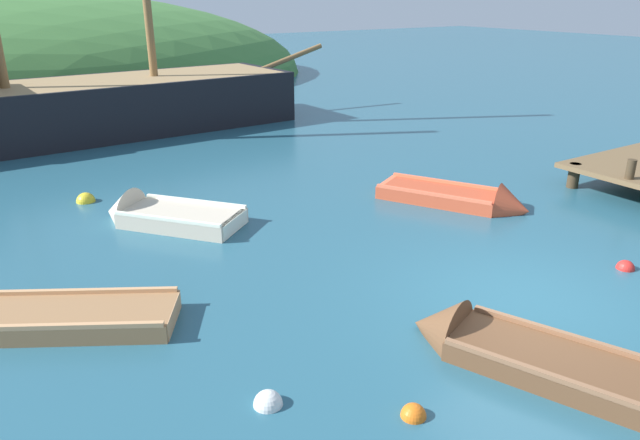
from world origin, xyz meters
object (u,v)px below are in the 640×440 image
at_px(rowboat_outer_left, 159,218).
at_px(buoy_orange, 413,416).
at_px(sailing_ship, 78,117).
at_px(buoy_red, 625,269).
at_px(rowboat_center, 20,322).
at_px(rowboat_portside, 509,353).
at_px(buoy_white, 268,404).
at_px(buoy_yellow, 86,202).
at_px(rowboat_outer_right, 464,201).

relative_size(rowboat_outer_left, buoy_orange, 10.37).
bearing_deg(sailing_ship, buoy_red, -72.80).
height_order(rowboat_center, buoy_red, rowboat_center).
distance_m(sailing_ship, rowboat_center, 12.89).
relative_size(sailing_ship, rowboat_portside, 4.95).
height_order(sailing_ship, buoy_white, sailing_ship).
relative_size(rowboat_center, buoy_yellow, 8.92).
bearing_deg(buoy_orange, buoy_white, 140.08).
distance_m(rowboat_outer_left, buoy_orange, 7.65).
height_order(sailing_ship, buoy_yellow, sailing_ship).
distance_m(rowboat_outer_right, rowboat_outer_left, 6.87).
bearing_deg(buoy_red, buoy_yellow, 128.78).
height_order(rowboat_outer_left, buoy_white, rowboat_outer_left).
bearing_deg(buoy_orange, sailing_ship, 90.07).
distance_m(rowboat_outer_left, buoy_yellow, 2.47).
xyz_separation_m(buoy_white, buoy_red, (7.10, -0.21, 0.00)).
distance_m(rowboat_outer_right, rowboat_portside, 6.18).
xyz_separation_m(rowboat_portside, buoy_white, (-3.16, 0.93, -0.08)).
bearing_deg(buoy_yellow, buoy_red, -51.22).
relative_size(buoy_white, buoy_yellow, 0.82).
bearing_deg(sailing_ship, rowboat_outer_right, -66.77).
distance_m(rowboat_outer_right, buoy_red, 3.97).
distance_m(buoy_white, buoy_yellow, 8.78).
distance_m(sailing_ship, rowboat_outer_right, 13.50).
relative_size(buoy_red, buoy_orange, 1.04).
xyz_separation_m(rowboat_center, buoy_white, (2.22, -3.52, -0.08)).
bearing_deg(rowboat_outer_right, rowboat_portside, -69.08).
bearing_deg(buoy_orange, rowboat_outer_left, 93.19).
bearing_deg(buoy_orange, buoy_red, 8.74).
distance_m(rowboat_center, buoy_orange, 5.82).
height_order(rowboat_outer_right, rowboat_portside, rowboat_outer_right).
bearing_deg(rowboat_center, rowboat_outer_left, -105.41).
height_order(rowboat_outer_left, buoy_red, rowboat_outer_left).
bearing_deg(rowboat_outer_left, rowboat_portside, 158.16).
bearing_deg(rowboat_portside, rowboat_outer_right, -62.45).
relative_size(sailing_ship, rowboat_outer_left, 5.49).
relative_size(rowboat_portside, buoy_orange, 11.50).
distance_m(buoy_red, buoy_orange, 5.85).
xyz_separation_m(rowboat_outer_left, buoy_red, (6.21, -6.75, -0.10)).
bearing_deg(buoy_yellow, sailing_ship, 78.67).
xyz_separation_m(sailing_ship, rowboat_outer_right, (5.88, -12.14, -0.58)).
relative_size(rowboat_outer_right, buoy_white, 9.94).
xyz_separation_m(rowboat_portside, buoy_red, (3.94, 0.72, -0.08)).
xyz_separation_m(sailing_ship, rowboat_center, (-3.52, -12.38, -0.59)).
relative_size(rowboat_outer_right, rowboat_portside, 1.01).
bearing_deg(buoy_yellow, rowboat_outer_left, -65.65).
bearing_deg(buoy_red, rowboat_outer_left, 132.63).
height_order(rowboat_outer_right, rowboat_outer_left, rowboat_outer_left).
height_order(rowboat_outer_right, buoy_orange, rowboat_outer_right).
distance_m(rowboat_portside, buoy_orange, 1.85).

